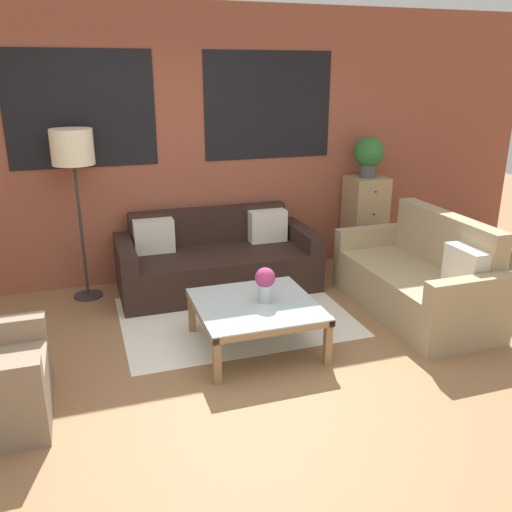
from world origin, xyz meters
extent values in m
plane|color=#8E6642|center=(0.00, 0.00, 0.00)|extent=(16.00, 16.00, 0.00)
cube|color=brown|center=(0.00, 2.44, 1.40)|extent=(8.40, 0.08, 2.80)
cube|color=black|center=(-0.95, 2.39, 1.80)|extent=(1.40, 0.01, 1.10)
cube|color=black|center=(0.95, 2.39, 1.80)|extent=(1.40, 0.01, 1.10)
cube|color=silver|center=(0.21, 1.20, 0.00)|extent=(2.05, 1.53, 0.00)
cube|color=black|center=(0.23, 1.82, 0.20)|extent=(1.68, 0.72, 0.40)
cube|color=black|center=(0.23, 2.26, 0.39)|extent=(1.68, 0.16, 0.78)
cube|color=black|center=(-0.68, 1.90, 0.29)|extent=(0.16, 0.88, 0.58)
cube|color=black|center=(1.15, 1.90, 0.29)|extent=(0.16, 0.88, 0.58)
cube|color=beige|center=(-0.37, 2.10, 0.57)|extent=(0.40, 0.16, 0.34)
cube|color=silver|center=(0.84, 2.10, 0.57)|extent=(0.40, 0.16, 0.34)
cube|color=tan|center=(1.72, 0.78, 0.21)|extent=(0.64, 1.40, 0.42)
cube|color=tan|center=(2.12, 0.78, 0.46)|extent=(0.16, 1.40, 0.92)
cube|color=tan|center=(1.80, 1.55, 0.31)|extent=(0.80, 0.14, 0.62)
cube|color=tan|center=(1.80, 0.01, 0.31)|extent=(0.80, 0.14, 0.62)
cube|color=beige|center=(1.96, 0.30, 0.59)|extent=(0.16, 0.40, 0.34)
cube|color=silver|center=(0.21, 0.59, 0.38)|extent=(0.95, 0.95, 0.01)
cube|color=#99754C|center=(0.21, 0.14, 0.35)|extent=(0.95, 0.05, 0.05)
cube|color=#99754C|center=(0.21, 1.04, 0.35)|extent=(0.95, 0.05, 0.05)
cube|color=#99754C|center=(-0.24, 0.59, 0.35)|extent=(0.05, 0.95, 0.05)
cube|color=#99754C|center=(0.66, 0.59, 0.35)|extent=(0.05, 0.95, 0.05)
cube|color=#99754C|center=(-0.23, 0.16, 0.19)|extent=(0.06, 0.05, 0.38)
cube|color=#99754C|center=(0.65, 0.16, 0.19)|extent=(0.05, 0.05, 0.38)
cube|color=#99754C|center=(-0.23, 1.03, 0.19)|extent=(0.06, 0.06, 0.38)
cube|color=#99754C|center=(0.65, 1.03, 0.19)|extent=(0.05, 0.06, 0.38)
cylinder|color=#2D2D2D|center=(-1.06, 2.11, 0.01)|extent=(0.28, 0.28, 0.02)
cylinder|color=#2D2D2D|center=(-1.06, 2.11, 0.67)|extent=(0.03, 0.03, 1.31)
cylinder|color=beige|center=(-1.06, 2.11, 1.49)|extent=(0.39, 0.39, 0.33)
cube|color=tan|center=(2.05, 2.16, 0.51)|extent=(0.42, 0.40, 1.02)
sphere|color=#38332D|center=(2.05, 1.96, 0.89)|extent=(0.02, 0.02, 0.02)
sphere|color=#38332D|center=(2.05, 1.96, 0.64)|extent=(0.02, 0.02, 0.02)
sphere|color=#38332D|center=(2.05, 1.96, 0.38)|extent=(0.02, 0.02, 0.02)
sphere|color=#38332D|center=(2.05, 1.96, 0.13)|extent=(0.02, 0.02, 0.02)
cylinder|color=#47474C|center=(2.05, 2.16, 1.09)|extent=(0.18, 0.18, 0.14)
sphere|color=#2D6B33|center=(2.05, 2.16, 1.30)|extent=(0.33, 0.33, 0.33)
cylinder|color=#ADBCC6|center=(0.29, 0.59, 0.46)|extent=(0.11, 0.11, 0.15)
sphere|color=#9E3366|center=(0.29, 0.59, 0.60)|extent=(0.16, 0.16, 0.16)
camera|label=1|loc=(-1.04, -3.19, 2.15)|focal=38.00mm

